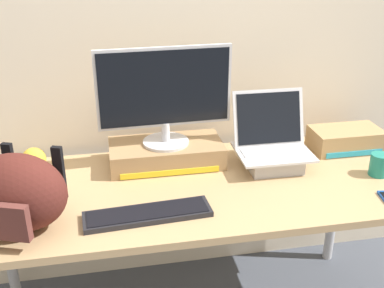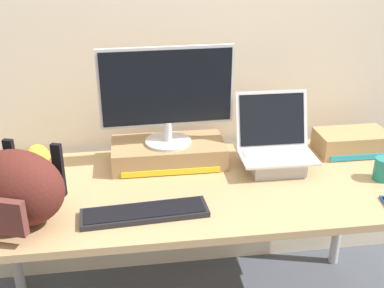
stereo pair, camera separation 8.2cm
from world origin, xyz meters
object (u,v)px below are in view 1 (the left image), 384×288
object	(u,v)px
desktop_monitor	(165,94)
plush_toy	(34,160)
open_laptop	(272,152)
coffee_mug	(380,165)
toner_box_cyan	(346,139)
toner_box_yellow	(166,153)
messenger_backpack	(18,193)
external_keyboard	(148,214)

from	to	relation	value
desktop_monitor	plush_toy	xyz separation A→B (m)	(-0.56, 0.04, -0.27)
desktop_monitor	open_laptop	distance (m)	0.52
desktop_monitor	open_laptop	size ratio (longest dim) A/B	1.78
coffee_mug	plush_toy	xyz separation A→B (m)	(-1.42, 0.31, 0.00)
open_laptop	toner_box_cyan	size ratio (longest dim) A/B	0.99
toner_box_yellow	plush_toy	distance (m)	0.56
coffee_mug	toner_box_cyan	bearing A→B (deg)	93.60
desktop_monitor	coffee_mug	world-z (taller)	desktop_monitor
desktop_monitor	open_laptop	xyz separation A→B (m)	(0.45, -0.11, -0.25)
desktop_monitor	coffee_mug	size ratio (longest dim) A/B	4.68
open_laptop	coffee_mug	world-z (taller)	open_laptop
open_laptop	toner_box_cyan	distance (m)	0.41
coffee_mug	desktop_monitor	bearing A→B (deg)	162.42
plush_toy	toner_box_cyan	distance (m)	1.40
messenger_backpack	plush_toy	bearing A→B (deg)	110.66
desktop_monitor	plush_toy	world-z (taller)	desktop_monitor
plush_toy	coffee_mug	bearing A→B (deg)	-12.38
toner_box_yellow	external_keyboard	bearing A→B (deg)	-106.92
toner_box_cyan	toner_box_yellow	bearing A→B (deg)	179.47
external_keyboard	plush_toy	distance (m)	0.63
coffee_mug	messenger_backpack	bearing A→B (deg)	-175.10
open_laptop	external_keyboard	distance (m)	0.65
plush_toy	external_keyboard	bearing A→B (deg)	-45.80
external_keyboard	open_laptop	bearing A→B (deg)	24.09
open_laptop	coffee_mug	distance (m)	0.45
desktop_monitor	toner_box_cyan	size ratio (longest dim) A/B	1.76
plush_toy	toner_box_cyan	bearing A→B (deg)	-1.88
desktop_monitor	messenger_backpack	size ratio (longest dim) A/B	1.42
desktop_monitor	toner_box_yellow	bearing A→B (deg)	90.79
messenger_backpack	toner_box_yellow	bearing A→B (deg)	55.30
toner_box_yellow	external_keyboard	size ratio (longest dim) A/B	1.05
plush_toy	toner_box_cyan	size ratio (longest dim) A/B	0.32
desktop_monitor	external_keyboard	world-z (taller)	desktop_monitor
external_keyboard	coffee_mug	distance (m)	0.99
toner_box_yellow	desktop_monitor	distance (m)	0.27
external_keyboard	toner_box_yellow	bearing A→B (deg)	69.35
toner_box_yellow	messenger_backpack	bearing A→B (deg)	-144.52
open_laptop	plush_toy	xyz separation A→B (m)	(-1.01, 0.15, -0.01)
toner_box_cyan	coffee_mug	bearing A→B (deg)	-86.40
open_laptop	toner_box_yellow	bearing A→B (deg)	167.01
messenger_backpack	coffee_mug	distance (m)	1.42
open_laptop	messenger_backpack	world-z (taller)	open_laptop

